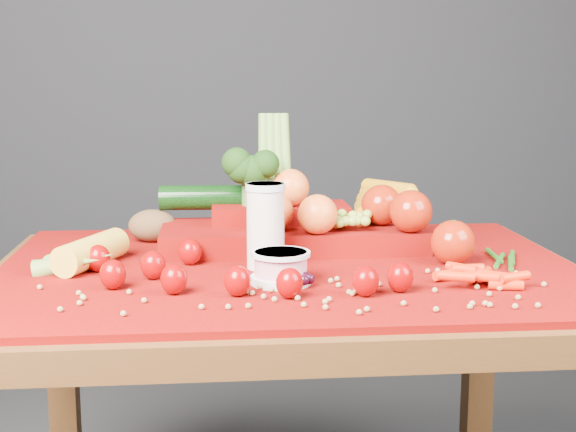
{
  "coord_description": "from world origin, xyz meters",
  "views": [
    {
      "loc": [
        -0.13,
        -1.42,
        1.11
      ],
      "look_at": [
        0.0,
        0.02,
        0.85
      ],
      "focal_mm": 50.0,
      "sensor_mm": 36.0,
      "label": 1
    }
  ],
  "objects": [
    {
      "name": "produce_mound",
      "position": [
        0.05,
        0.15,
        0.82
      ],
      "size": [
        0.59,
        0.36,
        0.27
      ],
      "color": "#750503",
      "rests_on": "red_cloth"
    },
    {
      "name": "soybean_scatter",
      "position": [
        0.0,
        -0.2,
        0.77
      ],
      "size": [
        0.84,
        0.24,
        0.01
      ],
      "primitive_type": null,
      "color": "#9D7C43",
      "rests_on": "red_cloth"
    },
    {
      "name": "green_bean_pile",
      "position": [
        0.4,
        -0.01,
        0.77
      ],
      "size": [
        0.14,
        0.12,
        0.01
      ],
      "primitive_type": null,
      "color": "#1E5212",
      "rests_on": "red_cloth"
    },
    {
      "name": "potato",
      "position": [
        -0.26,
        0.24,
        0.8
      ],
      "size": [
        0.1,
        0.07,
        0.07
      ],
      "primitive_type": "ellipsoid",
      "color": "#50341D",
      "rests_on": "red_cloth"
    },
    {
      "name": "strawberry_scatter",
      "position": [
        -0.12,
        -0.14,
        0.79
      ],
      "size": [
        0.54,
        0.28,
        0.05
      ],
      "color": "#830000",
      "rests_on": "red_cloth"
    },
    {
      "name": "milk_glass",
      "position": [
        -0.04,
        -0.02,
        0.84
      ],
      "size": [
        0.07,
        0.07,
        0.15
      ],
      "rotation": [
        0.0,
        0.0,
        0.08
      ],
      "color": "beige",
      "rests_on": "red_cloth"
    },
    {
      "name": "yogurt_bowl",
      "position": [
        -0.03,
        -0.13,
        0.79
      ],
      "size": [
        0.1,
        0.1,
        0.05
      ],
      "rotation": [
        0.0,
        0.0,
        0.24
      ],
      "color": "silver",
      "rests_on": "red_cloth"
    },
    {
      "name": "baby_carrot_pile",
      "position": [
        0.3,
        -0.17,
        0.78
      ],
      "size": [
        0.17,
        0.17,
        0.03
      ],
      "primitive_type": null,
      "color": "red",
      "rests_on": "red_cloth"
    },
    {
      "name": "table",
      "position": [
        0.0,
        0.0,
        0.66
      ],
      "size": [
        1.1,
        0.8,
        0.75
      ],
      "color": "#3E220E",
      "rests_on": "ground"
    },
    {
      "name": "red_cloth",
      "position": [
        0.0,
        0.0,
        0.76
      ],
      "size": [
        1.05,
        0.75,
        0.01
      ],
      "primitive_type": "cube",
      "color": "#750503",
      "rests_on": "table"
    },
    {
      "name": "dark_grape_cluster",
      "position": [
        -0.0,
        -0.15,
        0.78
      ],
      "size": [
        0.06,
        0.05,
        0.03
      ],
      "primitive_type": null,
      "color": "black",
      "rests_on": "red_cloth"
    },
    {
      "name": "corn_ear",
      "position": [
        -0.37,
        -0.01,
        0.78
      ],
      "size": [
        0.24,
        0.26,
        0.06
      ],
      "rotation": [
        0.0,
        0.0,
        1.17
      ],
      "color": "gold",
      "rests_on": "red_cloth"
    }
  ]
}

